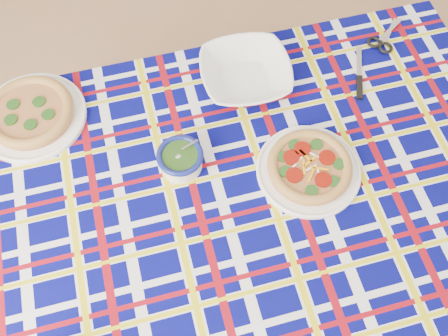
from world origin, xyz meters
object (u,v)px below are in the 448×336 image
serving_bowl (245,74)px  main_focaccia_plate (310,167)px  dining_table (241,196)px  pesto_bowl (180,159)px

serving_bowl → main_focaccia_plate: bearing=-93.9°
dining_table → main_focaccia_plate: main_focaccia_plate is taller
pesto_bowl → main_focaccia_plate: bearing=-35.3°
dining_table → serving_bowl: bearing=72.6°
pesto_bowl → serving_bowl: 0.33m
serving_bowl → dining_table: bearing=-124.5°
main_focaccia_plate → pesto_bowl: 0.34m
dining_table → pesto_bowl: size_ratio=14.07×
dining_table → serving_bowl: (0.19, 0.28, 0.11)m
main_focaccia_plate → serving_bowl: (0.02, 0.34, 0.00)m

